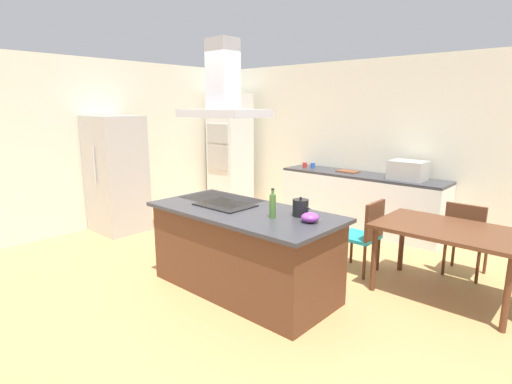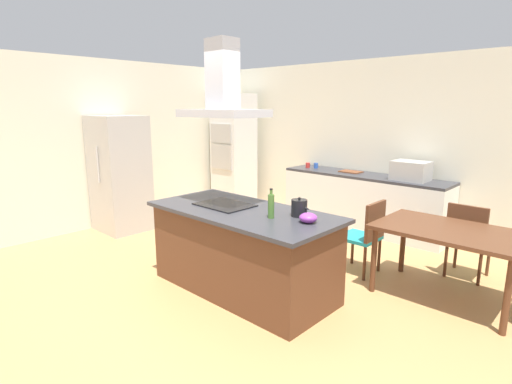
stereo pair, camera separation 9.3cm
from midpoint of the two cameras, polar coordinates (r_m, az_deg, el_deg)
ground at (r=5.59m, az=9.70°, el=-8.59°), size 16.00×16.00×0.00m
wall_back at (r=6.79m, az=18.36°, el=6.37°), size 7.20×0.10×2.70m
wall_left at (r=7.42m, az=-15.18°, el=7.00°), size 0.10×8.80×2.70m
kitchen_island at (r=4.33m, az=-1.26°, el=-8.27°), size 2.09×0.98×0.90m
cooktop at (r=4.38m, az=-3.88°, el=-1.83°), size 0.60×0.44×0.01m
tea_kettle at (r=3.95m, az=6.86°, el=-2.26°), size 0.21×0.16×0.19m
olive_oil_bottle at (r=3.86m, az=2.86°, el=-1.95°), size 0.06×0.06×0.29m
mixing_bowl at (r=3.76m, az=8.17°, el=-3.66°), size 0.17×0.17×0.09m
back_counter at (r=6.68m, az=15.32°, el=-1.38°), size 2.67×0.62×0.90m
countertop_microwave at (r=6.26m, az=21.61°, el=2.83°), size 0.50×0.38×0.28m
coffee_mug_red at (r=7.10m, az=7.77°, el=3.81°), size 0.08×0.08×0.09m
coffee_mug_blue at (r=7.08m, az=8.91°, el=3.74°), size 0.08×0.08×0.09m
cutting_board at (r=6.76m, az=13.74°, el=2.83°), size 0.34×0.24×0.02m
wall_oven_stack at (r=8.02m, az=-2.88°, el=5.98°), size 0.70×0.66×2.20m
refrigerator at (r=6.69m, az=-18.46°, el=2.47°), size 0.80×0.73×1.82m
dining_table at (r=4.54m, az=26.41°, el=-5.75°), size 1.40×0.90×0.75m
chair_facing_back_wall at (r=5.20m, az=28.42°, el=-5.60°), size 0.42×0.42×0.89m
chair_at_left_end at (r=4.90m, az=15.95°, el=-5.60°), size 0.42×0.42×0.89m
range_hood at (r=4.25m, az=-4.12°, el=14.00°), size 0.90×0.55×0.78m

